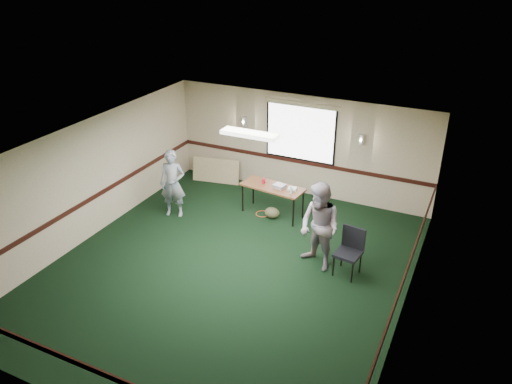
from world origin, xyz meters
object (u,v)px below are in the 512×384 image
at_px(projector, 279,186).
at_px(person_left, 173,184).
at_px(person_right, 320,227).
at_px(folding_table, 273,188).
at_px(conference_chair, 350,248).

bearing_deg(projector, person_left, -143.46).
height_order(projector, person_right, person_right).
bearing_deg(folding_table, conference_chair, -26.38).
relative_size(person_left, person_right, 0.91).
distance_m(projector, person_right, 2.27).
bearing_deg(person_right, projector, 160.99).
xyz_separation_m(person_left, person_right, (3.95, -0.59, 0.09)).
distance_m(folding_table, projector, 0.21).
distance_m(folding_table, person_left, 2.43).
bearing_deg(person_right, person_left, -161.53).
bearing_deg(projector, folding_table, -171.11).
height_order(folding_table, projector, projector).
relative_size(folding_table, projector, 6.08).
distance_m(projector, conference_chair, 2.71).
xyz_separation_m(conference_chair, person_left, (-4.59, 0.51, 0.27)).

